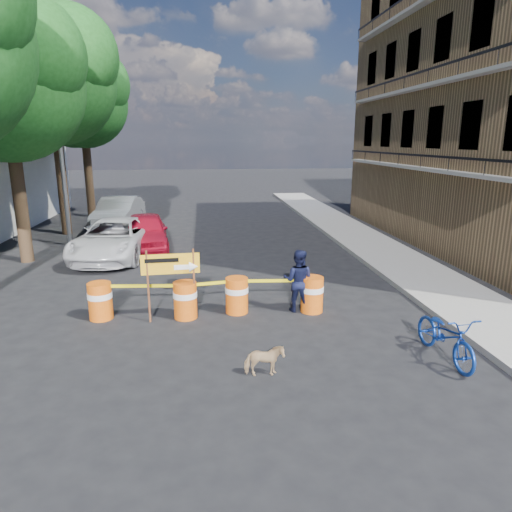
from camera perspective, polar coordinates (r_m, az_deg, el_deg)
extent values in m
plane|color=black|center=(10.46, -3.29, -9.41)|extent=(120.00, 120.00, 0.00)
cube|color=gray|center=(17.45, 16.21, 0.02)|extent=(2.40, 40.00, 0.15)
cylinder|color=#332316|center=(17.81, -27.47, 6.82)|extent=(0.44, 0.44, 4.76)
sphere|color=#154915|center=(17.80, -28.84, 18.25)|extent=(5.00, 5.00, 5.00)
sphere|color=#154915|center=(17.15, -26.95, 21.56)|extent=(3.75, 3.75, 3.75)
cylinder|color=#332316|center=(22.51, -23.15, 9.22)|extent=(0.44, 0.44, 5.32)
sphere|color=#154915|center=(22.60, -24.19, 19.32)|extent=(5.40, 5.40, 5.40)
sphere|color=#154915|center=(21.96, -22.36, 22.19)|extent=(4.05, 4.05, 4.05)
sphere|color=#154915|center=(23.40, -25.47, 17.10)|extent=(3.78, 3.78, 3.78)
cylinder|color=#332316|center=(27.35, -20.22, 9.77)|extent=(0.44, 0.44, 4.93)
sphere|color=#154915|center=(27.37, -20.91, 17.49)|extent=(4.80, 4.80, 4.80)
sphere|color=#154915|center=(26.80, -19.49, 19.59)|extent=(3.60, 3.60, 3.60)
sphere|color=#154915|center=(28.08, -21.96, 15.85)|extent=(3.36, 3.36, 3.36)
cylinder|color=gray|center=(19.84, -23.28, 12.57)|extent=(0.16, 0.16, 8.00)
cylinder|color=gray|center=(20.05, -22.97, 23.87)|extent=(1.00, 0.12, 0.12)
cube|color=silver|center=(19.92, -21.45, 23.92)|extent=(0.35, 0.18, 0.12)
cylinder|color=#D9550C|center=(11.62, -18.89, -5.34)|extent=(0.56, 0.56, 0.90)
cylinder|color=white|center=(11.57, -18.95, -4.64)|extent=(0.58, 0.58, 0.14)
cylinder|color=#D9550C|center=(11.19, -8.83, -5.47)|extent=(0.56, 0.56, 0.90)
cylinder|color=white|center=(11.14, -8.86, -4.74)|extent=(0.58, 0.58, 0.14)
cylinder|color=#D9550C|center=(11.40, -2.42, -4.93)|extent=(0.56, 0.56, 0.90)
cylinder|color=white|center=(11.35, -2.42, -4.22)|extent=(0.58, 0.58, 0.14)
cylinder|color=#D9550C|center=(11.54, 7.01, -4.78)|extent=(0.56, 0.56, 0.90)
cylinder|color=white|center=(11.49, 7.03, -4.08)|extent=(0.58, 0.58, 0.14)
cylinder|color=#592D19|center=(10.95, -13.32, -3.80)|extent=(0.05, 0.05, 1.74)
cylinder|color=#592D19|center=(10.94, -7.74, -3.55)|extent=(0.05, 0.05, 1.74)
cube|color=orange|center=(10.78, -10.66, -0.98)|extent=(1.36, 0.12, 0.48)
cube|color=white|center=(10.79, -9.20, -1.40)|extent=(0.39, 0.03, 0.12)
cone|color=white|center=(10.80, -7.81, -1.33)|extent=(0.23, 0.27, 0.25)
cube|color=black|center=(10.74, -11.71, -0.56)|extent=(0.77, 0.06, 0.10)
imported|color=black|center=(11.44, 5.29, -3.09)|extent=(0.94, 0.84, 1.59)
imported|color=#13379A|center=(9.59, 22.88, -6.64)|extent=(0.74, 1.05, 1.92)
imported|color=tan|center=(8.51, 1.03, -12.95)|extent=(0.72, 0.33, 0.61)
imported|color=silver|center=(17.49, -17.22, 2.09)|extent=(2.92, 5.29, 1.40)
imported|color=#A20D23|center=(18.47, -13.64, 2.98)|extent=(2.14, 4.33, 1.42)
imported|color=#A0A3A7|center=(23.19, -16.77, 5.16)|extent=(2.03, 4.79, 1.54)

